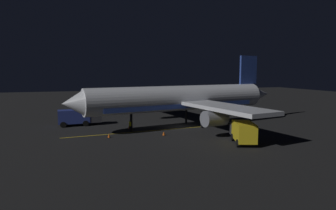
{
  "coord_description": "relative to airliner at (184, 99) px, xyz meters",
  "views": [
    {
      "loc": [
        -41.56,
        15.03,
        8.61
      ],
      "look_at": [
        0.0,
        2.0,
        3.5
      ],
      "focal_mm": 30.78,
      "sensor_mm": 36.0,
      "label": 1
    }
  ],
  "objects": [
    {
      "name": "traffic_cone_near_right",
      "position": [
        -4.26,
        11.96,
        -4.07
      ],
      "size": [
        0.5,
        0.5,
        0.55
      ],
      "color": "#EA590F",
      "rests_on": "ground_plane"
    },
    {
      "name": "traffic_cone_under_wing",
      "position": [
        -5.15,
        4.76,
        -4.07
      ],
      "size": [
        0.5,
        0.5,
        0.55
      ],
      "color": "#EA590F",
      "rests_on": "ground_plane"
    },
    {
      "name": "ground_plane",
      "position": [
        -0.11,
        0.58,
        -4.42
      ],
      "size": [
        180.0,
        180.0,
        0.2
      ],
      "primitive_type": "cube",
      "color": "black"
    },
    {
      "name": "airliner",
      "position": [
        0.0,
        0.0,
        0.0
      ],
      "size": [
        32.89,
        36.12,
        11.28
      ],
      "color": "white",
      "rests_on": "ground_plane"
    },
    {
      "name": "catering_truck",
      "position": [
        -11.83,
        -3.22,
        -3.0
      ],
      "size": [
        6.43,
        3.94,
        2.58
      ],
      "color": "gold",
      "rests_on": "ground_plane"
    },
    {
      "name": "baggage_truck",
      "position": [
        5.77,
        15.79,
        -2.99
      ],
      "size": [
        2.57,
        6.68,
        2.57
      ],
      "color": "navy",
      "rests_on": "ground_plane"
    },
    {
      "name": "apron_guide_stripe",
      "position": [
        -1.57,
        4.58,
        -4.31
      ],
      "size": [
        2.46,
        27.01,
        0.01
      ],
      "primitive_type": "cube",
      "rotation": [
        0.0,
        0.0,
        0.08
      ],
      "color": "gold",
      "rests_on": "ground_plane"
    },
    {
      "name": "traffic_cone_near_left",
      "position": [
        0.98,
        8.39,
        -4.07
      ],
      "size": [
        0.5,
        0.5,
        0.55
      ],
      "color": "#EA590F",
      "rests_on": "ground_plane"
    },
    {
      "name": "ground_crew_worker",
      "position": [
        -1.55,
        8.65,
        -3.43
      ],
      "size": [
        0.4,
        0.4,
        1.74
      ],
      "color": "black",
      "rests_on": "ground_plane"
    }
  ]
}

